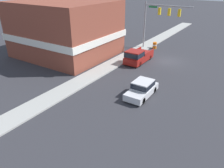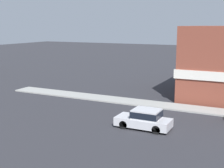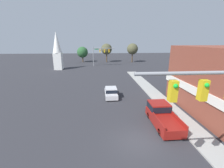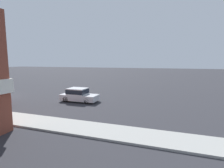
{
  "view_description": "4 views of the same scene",
  "coord_description": "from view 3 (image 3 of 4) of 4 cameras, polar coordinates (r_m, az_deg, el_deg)",
  "views": [
    {
      "loc": [
        -9.48,
        28.82,
        10.64
      ],
      "look_at": [
        -0.71,
        15.36,
        2.81
      ],
      "focal_mm": 35.0,
      "sensor_mm": 36.0,
      "label": 1
    },
    {
      "loc": [
        -23.29,
        3.06,
        7.9
      ],
      "look_at": [
        0.59,
        14.94,
        2.83
      ],
      "focal_mm": 50.0,
      "sensor_mm": 36.0,
      "label": 2
    },
    {
      "loc": [
        -3.13,
        -10.78,
        8.37
      ],
      "look_at": [
        -1.22,
        12.4,
        1.71
      ],
      "focal_mm": 24.0,
      "sensor_mm": 36.0,
      "label": 3
    },
    {
      "loc": [
        15.88,
        21.1,
        4.63
      ],
      "look_at": [
        -0.73,
        15.39,
        2.31
      ],
      "focal_mm": 28.0,
      "sensor_mm": 36.0,
      "label": 4
    }
  ],
  "objects": [
    {
      "name": "church_steeple",
      "position": [
        48.49,
        -20.13,
        12.05
      ],
      "size": [
        2.6,
        2.6,
        11.16
      ],
      "color": "white",
      "rests_on": "ground"
    },
    {
      "name": "backdrop_tree_left_far",
      "position": [
        63.75,
        -11.19,
        11.79
      ],
      "size": [
        4.42,
        4.42,
        6.26
      ],
      "color": "#4C3823",
      "rests_on": "ground"
    },
    {
      "name": "pickup_truck_parked",
      "position": [
        16.86,
        18.35,
        -11.02
      ],
      "size": [
        2.14,
        5.22,
        1.94
      ],
      "color": "black",
      "rests_on": "ground"
    },
    {
      "name": "car_lead",
      "position": [
        23.19,
        -0.41,
        -3.08
      ],
      "size": [
        1.82,
        4.26,
        1.54
      ],
      "color": "black",
      "rests_on": "ground"
    },
    {
      "name": "backdrop_tree_left_mid",
      "position": [
        62.51,
        -2.09,
        13.12
      ],
      "size": [
        4.38,
        4.38,
        7.48
      ],
      "color": "#4C3823",
      "rests_on": "ground"
    },
    {
      "name": "ground_plane",
      "position": [
        14.0,
        9.83,
        -21.01
      ],
      "size": [
        200.0,
        200.0,
        0.0
      ],
      "primitive_type": "plane",
      "color": "#2D2D33"
    },
    {
      "name": "sidewalk_curb",
      "position": [
        16.22,
        30.73,
        -17.3
      ],
      "size": [
        2.4,
        60.0,
        0.14
      ],
      "color": "#9E9E99",
      "rests_on": "ground"
    },
    {
      "name": "backdrop_tree_center",
      "position": [
        62.49,
        7.8,
        13.07
      ],
      "size": [
        4.39,
        4.39,
        7.57
      ],
      "color": "#4C3823",
      "rests_on": "ground"
    },
    {
      "name": "far_signal_assembly",
      "position": [
        52.66,
        -4.32,
        12.07
      ],
      "size": [
        7.49,
        0.49,
        6.55
      ],
      "color": "gray",
      "rests_on": "ground"
    }
  ]
}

